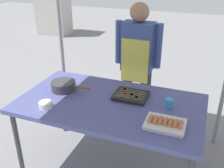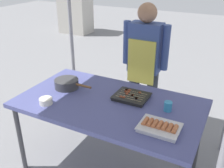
{
  "view_description": "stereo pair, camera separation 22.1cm",
  "coord_description": "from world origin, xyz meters",
  "px_view_note": "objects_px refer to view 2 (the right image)",
  "views": [
    {
      "loc": [
        0.72,
        -1.82,
        1.86
      ],
      "look_at": [
        0.0,
        0.05,
        0.9
      ],
      "focal_mm": 41.27,
      "sensor_mm": 36.0,
      "label": 1
    },
    {
      "loc": [
        0.92,
        -1.73,
        1.86
      ],
      "look_at": [
        0.0,
        0.05,
        0.9
      ],
      "focal_mm": 41.27,
      "sensor_mm": 36.0,
      "label": 2
    }
  ],
  "objects_px": {
    "vendor_woman": "(144,60)",
    "stall_table": "(109,107)",
    "tray_meat_skewers": "(131,97)",
    "drink_cup_near_edge": "(168,106)",
    "tray_grilled_sausages": "(159,127)",
    "condiment_bowl": "(46,101)",
    "cooking_wok": "(67,83)"
  },
  "relations": [
    {
      "from": "stall_table",
      "to": "tray_meat_skewers",
      "type": "distance_m",
      "value": 0.22
    },
    {
      "from": "condiment_bowl",
      "to": "drink_cup_near_edge",
      "type": "relative_size",
      "value": 1.38
    },
    {
      "from": "drink_cup_near_edge",
      "to": "cooking_wok",
      "type": "bearing_deg",
      "value": -178.38
    },
    {
      "from": "tray_grilled_sausages",
      "to": "drink_cup_near_edge",
      "type": "distance_m",
      "value": 0.29
    },
    {
      "from": "tray_meat_skewers",
      "to": "vendor_woman",
      "type": "xyz_separation_m",
      "value": [
        -0.13,
        0.66,
        0.1
      ]
    },
    {
      "from": "drink_cup_near_edge",
      "to": "tray_grilled_sausages",
      "type": "bearing_deg",
      "value": -85.57
    },
    {
      "from": "stall_table",
      "to": "cooking_wok",
      "type": "distance_m",
      "value": 0.51
    },
    {
      "from": "cooking_wok",
      "to": "drink_cup_near_edge",
      "type": "relative_size",
      "value": 4.77
    },
    {
      "from": "vendor_woman",
      "to": "tray_meat_skewers",
      "type": "bearing_deg",
      "value": 101.23
    },
    {
      "from": "stall_table",
      "to": "condiment_bowl",
      "type": "distance_m",
      "value": 0.55
    },
    {
      "from": "tray_meat_skewers",
      "to": "stall_table",
      "type": "bearing_deg",
      "value": -134.78
    },
    {
      "from": "drink_cup_near_edge",
      "to": "vendor_woman",
      "type": "height_order",
      "value": "vendor_woman"
    },
    {
      "from": "stall_table",
      "to": "vendor_woman",
      "type": "bearing_deg",
      "value": 88.96
    },
    {
      "from": "tray_grilled_sausages",
      "to": "cooking_wok",
      "type": "relative_size",
      "value": 0.76
    },
    {
      "from": "drink_cup_near_edge",
      "to": "vendor_woman",
      "type": "bearing_deg",
      "value": 123.77
    },
    {
      "from": "cooking_wok",
      "to": "vendor_woman",
      "type": "distance_m",
      "value": 0.9
    },
    {
      "from": "tray_meat_skewers",
      "to": "tray_grilled_sausages",
      "type": "bearing_deg",
      "value": -42.84
    },
    {
      "from": "tray_meat_skewers",
      "to": "drink_cup_near_edge",
      "type": "distance_m",
      "value": 0.35
    },
    {
      "from": "drink_cup_near_edge",
      "to": "vendor_woman",
      "type": "distance_m",
      "value": 0.86
    },
    {
      "from": "stall_table",
      "to": "tray_meat_skewers",
      "type": "height_order",
      "value": "tray_meat_skewers"
    },
    {
      "from": "stall_table",
      "to": "tray_meat_skewers",
      "type": "bearing_deg",
      "value": 45.22
    },
    {
      "from": "tray_meat_skewers",
      "to": "cooking_wok",
      "type": "height_order",
      "value": "cooking_wok"
    },
    {
      "from": "stall_table",
      "to": "vendor_woman",
      "type": "height_order",
      "value": "vendor_woman"
    },
    {
      "from": "tray_grilled_sausages",
      "to": "condiment_bowl",
      "type": "bearing_deg",
      "value": -175.15
    },
    {
      "from": "cooking_wok",
      "to": "drink_cup_near_edge",
      "type": "height_order",
      "value": "cooking_wok"
    },
    {
      "from": "tray_grilled_sausages",
      "to": "cooking_wok",
      "type": "bearing_deg",
      "value": 165.75
    },
    {
      "from": "vendor_woman",
      "to": "stall_table",
      "type": "bearing_deg",
      "value": 88.96
    },
    {
      "from": "tray_grilled_sausages",
      "to": "vendor_woman",
      "type": "xyz_separation_m",
      "value": [
        -0.5,
        1.0,
        0.1
      ]
    },
    {
      "from": "condiment_bowl",
      "to": "drink_cup_near_edge",
      "type": "distance_m",
      "value": 1.03
    },
    {
      "from": "tray_grilled_sausages",
      "to": "tray_meat_skewers",
      "type": "distance_m",
      "value": 0.5
    },
    {
      "from": "vendor_woman",
      "to": "tray_grilled_sausages",
      "type": "bearing_deg",
      "value": 116.59
    },
    {
      "from": "tray_meat_skewers",
      "to": "vendor_woman",
      "type": "relative_size",
      "value": 0.2
    }
  ]
}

